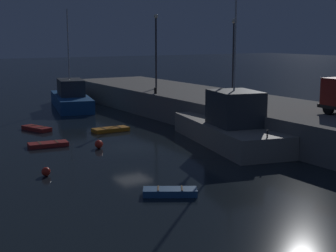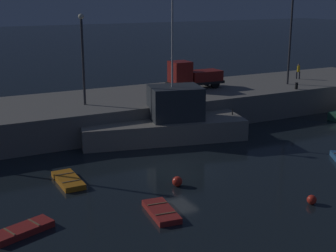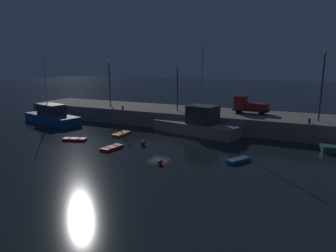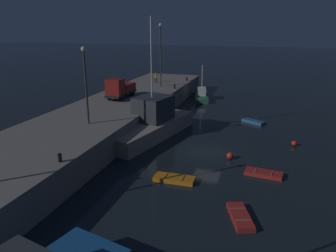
% 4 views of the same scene
% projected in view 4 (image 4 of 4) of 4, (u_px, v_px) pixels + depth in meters
% --- Properties ---
extents(ground_plane, '(320.00, 320.00, 0.00)m').
position_uv_depth(ground_plane, '(207.00, 152.00, 31.53)').
color(ground_plane, black).
extents(pier_quay, '(63.24, 9.90, 2.50)m').
position_uv_depth(pier_quay, '(89.00, 128.00, 34.75)').
color(pier_quay, gray).
rests_on(pier_quay, ground).
extents(fishing_boat_blue, '(13.56, 7.06, 12.49)m').
position_uv_depth(fishing_boat_blue, '(150.00, 124.00, 35.74)').
color(fishing_boat_blue, gray).
rests_on(fishing_boat_blue, ground).
extents(fishing_boat_white, '(7.57, 3.56, 5.52)m').
position_uv_depth(fishing_boat_white, '(202.00, 95.00, 53.52)').
color(fishing_boat_white, '#2D6647').
rests_on(fishing_boat_white, ground).
extents(dinghy_orange_near, '(3.22, 2.05, 0.38)m').
position_uv_depth(dinghy_orange_near, '(240.00, 217.00, 20.64)').
color(dinghy_orange_near, '#B22823').
rests_on(dinghy_orange_near, ground).
extents(rowboat_white_mid, '(1.29, 3.19, 0.37)m').
position_uv_depth(rowboat_white_mid, '(174.00, 179.00, 25.71)').
color(rowboat_white_mid, orange).
rests_on(rowboat_white_mid, ground).
extents(dinghy_red_small, '(2.28, 2.93, 0.40)m').
position_uv_depth(dinghy_red_small, '(253.00, 122.00, 40.73)').
color(dinghy_red_small, '#2D6099').
rests_on(dinghy_red_small, ground).
extents(rowboat_blue_far, '(1.54, 3.05, 0.35)m').
position_uv_depth(rowboat_blue_far, '(264.00, 174.00, 26.63)').
color(rowboat_blue_far, '#B22823').
rests_on(rowboat_blue_far, ground).
extents(mooring_buoy_near, '(0.54, 0.54, 0.54)m').
position_uv_depth(mooring_buoy_near, '(294.00, 143.00, 33.07)').
color(mooring_buoy_near, red).
rests_on(mooring_buoy_near, ground).
extents(mooring_buoy_mid, '(0.62, 0.62, 0.62)m').
position_uv_depth(mooring_buoy_mid, '(230.00, 156.00, 29.83)').
color(mooring_buoy_mid, red).
rests_on(mooring_buoy_mid, ground).
extents(lamp_post_east, '(0.44, 0.44, 7.26)m').
position_uv_depth(lamp_post_east, '(85.00, 79.00, 30.63)').
color(lamp_post_east, '#38383D').
rests_on(lamp_post_east, pier_quay).
extents(lamp_post_central, '(0.44, 0.44, 9.32)m').
position_uv_depth(lamp_post_central, '(161.00, 51.00, 49.42)').
color(lamp_post_central, '#38383D').
rests_on(lamp_post_central, pier_quay).
extents(utility_truck, '(5.50, 2.01, 2.69)m').
position_uv_depth(utility_truck, '(120.00, 89.00, 42.37)').
color(utility_truck, black).
rests_on(utility_truck, pier_quay).
extents(dockworker, '(0.41, 0.41, 1.61)m').
position_uv_depth(dockworker, '(156.00, 77.00, 54.06)').
color(dockworker, black).
rests_on(dockworker, pier_quay).
extents(bollard_west, '(0.28, 0.28, 0.61)m').
position_uv_depth(bollard_west, '(60.00, 158.00, 22.94)').
color(bollard_west, black).
rests_on(bollard_west, pier_quay).
extents(bollard_central, '(0.28, 0.28, 0.57)m').
position_uv_depth(bollard_central, '(187.00, 79.00, 55.87)').
color(bollard_central, black).
rests_on(bollard_central, pier_quay).
extents(bollard_east, '(0.28, 0.28, 0.63)m').
position_uv_depth(bollard_east, '(174.00, 86.00, 49.20)').
color(bollard_east, black).
rests_on(bollard_east, pier_quay).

